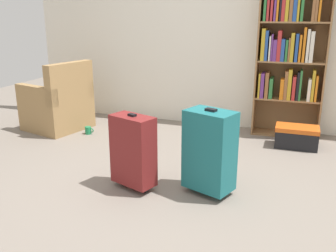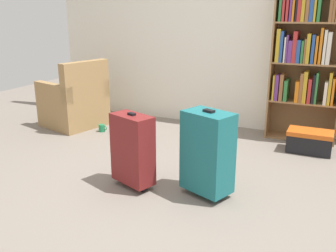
# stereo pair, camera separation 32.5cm
# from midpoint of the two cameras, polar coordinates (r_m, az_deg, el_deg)

# --- Properties ---
(ground_plane) EXTENTS (9.67, 9.67, 0.00)m
(ground_plane) POSITION_cam_midpoint_polar(r_m,az_deg,el_deg) (3.33, -1.71, -9.83)
(ground_plane) COLOR slate
(back_wall) EXTENTS (5.52, 0.10, 2.60)m
(back_wall) POSITION_cam_midpoint_polar(r_m,az_deg,el_deg) (5.05, 7.07, 14.57)
(back_wall) COLOR silver
(back_wall) RESTS_ON ground
(bookshelf) EXTENTS (0.80, 0.30, 1.83)m
(bookshelf) POSITION_cam_midpoint_polar(r_m,az_deg,el_deg) (4.75, 16.10, 10.54)
(bookshelf) COLOR olive
(bookshelf) RESTS_ON ground
(armchair) EXTENTS (0.86, 0.86, 0.90)m
(armchair) POSITION_cam_midpoint_polar(r_m,az_deg,el_deg) (5.20, -18.03, 2.95)
(armchair) COLOR #9E7A4C
(armchair) RESTS_ON ground
(mug) EXTENTS (0.12, 0.08, 0.10)m
(mug) POSITION_cam_midpoint_polar(r_m,az_deg,el_deg) (4.93, -13.89, -0.67)
(mug) COLOR #1E7F4C
(mug) RESTS_ON ground
(storage_box) EXTENTS (0.48, 0.29, 0.25)m
(storage_box) POSITION_cam_midpoint_polar(r_m,az_deg,el_deg) (4.50, 17.05, -1.53)
(storage_box) COLOR black
(storage_box) RESTS_ON ground
(suitcase_teal) EXTENTS (0.46, 0.38, 0.75)m
(suitcase_teal) POSITION_cam_midpoint_polar(r_m,az_deg,el_deg) (3.14, 3.40, -3.79)
(suitcase_teal) COLOR #19666B
(suitcase_teal) RESTS_ON ground
(suitcase_dark_red) EXTENTS (0.43, 0.32, 0.68)m
(suitcase_dark_red) POSITION_cam_midpoint_polar(r_m,az_deg,el_deg) (3.27, -8.18, -3.76)
(suitcase_dark_red) COLOR maroon
(suitcase_dark_red) RESTS_ON ground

